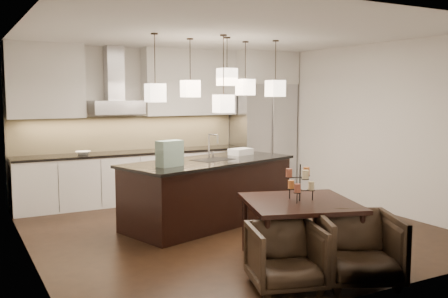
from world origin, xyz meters
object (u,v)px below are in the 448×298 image
island_body (209,193)px  armchair_right (358,248)px  armchair_left (285,257)px  dining_table (299,231)px  refrigerator (263,137)px

island_body → armchair_right: island_body is taller
armchair_left → armchair_right: armchair_right is taller
dining_table → armchair_right: bearing=-61.5°
island_body → dining_table: bearing=-103.4°
island_body → dining_table: 2.11m
refrigerator → armchair_left: refrigerator is taller
island_body → armchair_left: bearing=-116.9°
armchair_left → armchair_right: 0.79m
dining_table → armchair_left: size_ratio=1.69×
refrigerator → dining_table: (-2.11, -4.03, -0.71)m
refrigerator → armchair_left: 5.40m
refrigerator → armchair_right: 5.28m
armchair_right → armchair_left: bearing=-173.2°
refrigerator → armchair_left: size_ratio=2.99×
armchair_right → dining_table: bearing=125.2°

